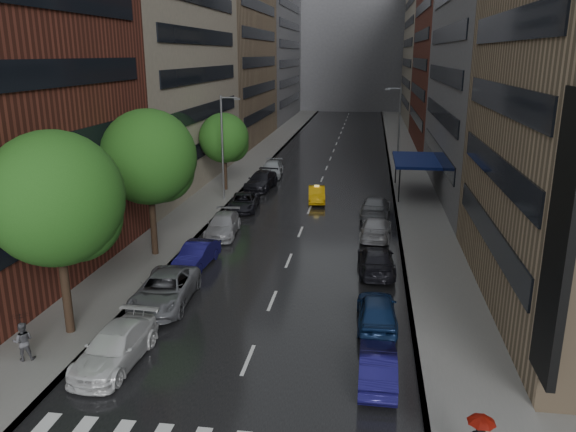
# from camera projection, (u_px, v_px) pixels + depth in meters

# --- Properties ---
(ground) EXTENTS (220.00, 220.00, 0.00)m
(ground) POSITION_uv_depth(u_px,v_px,m) (224.00, 418.00, 19.95)
(ground) COLOR gray
(ground) RESTS_ON ground
(road) EXTENTS (14.00, 140.00, 0.01)m
(road) POSITION_uv_depth(u_px,v_px,m) (329.00, 162.00, 67.47)
(road) COLOR black
(road) RESTS_ON ground
(sidewalk_left) EXTENTS (4.00, 140.00, 0.15)m
(sidewalk_left) POSITION_uv_depth(u_px,v_px,m) (256.00, 159.00, 68.71)
(sidewalk_left) COLOR gray
(sidewalk_left) RESTS_ON ground
(sidewalk_right) EXTENTS (4.00, 140.00, 0.15)m
(sidewalk_right) POSITION_uv_depth(u_px,v_px,m) (405.00, 163.00, 66.20)
(sidewalk_right) COLOR gray
(sidewalk_right) RESTS_ON ground
(buildings_left) EXTENTS (8.00, 108.00, 38.00)m
(buildings_left) POSITION_uv_depth(u_px,v_px,m) (222.00, 26.00, 73.47)
(buildings_left) COLOR maroon
(buildings_left) RESTS_ON ground
(buildings_right) EXTENTS (8.05, 109.10, 36.00)m
(buildings_right) POSITION_uv_depth(u_px,v_px,m) (460.00, 32.00, 67.58)
(buildings_right) COLOR #937A5B
(buildings_right) RESTS_ON ground
(building_far) EXTENTS (40.00, 14.00, 32.00)m
(building_far) POSITION_uv_depth(u_px,v_px,m) (353.00, 38.00, 127.65)
(building_far) COLOR slate
(building_far) RESTS_ON ground
(tree_near) EXTENTS (5.92, 5.92, 9.44)m
(tree_near) POSITION_uv_depth(u_px,v_px,m) (55.00, 199.00, 24.16)
(tree_near) COLOR #382619
(tree_near) RESTS_ON ground
(tree_mid) EXTENTS (5.87, 5.87, 9.35)m
(tree_mid) POSITION_uv_depth(u_px,v_px,m) (149.00, 157.00, 34.25)
(tree_mid) COLOR #382619
(tree_mid) RESTS_ON ground
(tree_far) EXTENTS (4.60, 4.60, 7.32)m
(tree_far) POSITION_uv_depth(u_px,v_px,m) (224.00, 138.00, 51.70)
(tree_far) COLOR #382619
(tree_far) RESTS_ON ground
(taxi) EXTENTS (1.87, 4.20, 1.34)m
(taxi) POSITION_uv_depth(u_px,v_px,m) (317.00, 194.00, 49.01)
(taxi) COLOR #EEA80C
(taxi) RESTS_ON ground
(parked_cars_left) EXTENTS (3.00, 43.25, 1.60)m
(parked_cars_left) POSITION_uv_depth(u_px,v_px,m) (226.00, 221.00, 40.87)
(parked_cars_left) COLOR silver
(parked_cars_left) RESTS_ON ground
(parked_cars_right) EXTENTS (2.63, 28.73, 1.57)m
(parked_cars_right) POSITION_uv_depth(u_px,v_px,m) (376.00, 250.00, 34.90)
(parked_cars_right) COLOR #14114F
(parked_cars_right) RESTS_ON ground
(ped_black_umbrella) EXTENTS (1.00, 0.98, 2.09)m
(ped_black_umbrella) POSITION_uv_depth(u_px,v_px,m) (22.00, 333.00, 23.18)
(ped_black_umbrella) COLOR #4F4E54
(ped_black_umbrella) RESTS_ON sidewalk_left
(street_lamp_left) EXTENTS (1.74, 0.22, 9.00)m
(street_lamp_left) POSITION_uv_depth(u_px,v_px,m) (223.00, 146.00, 48.18)
(street_lamp_left) COLOR gray
(street_lamp_left) RESTS_ON sidewalk_left
(street_lamp_right) EXTENTS (1.74, 0.22, 9.00)m
(street_lamp_right) POSITION_uv_depth(u_px,v_px,m) (398.00, 127.00, 60.29)
(street_lamp_right) COLOR gray
(street_lamp_right) RESTS_ON sidewalk_right
(awning) EXTENTS (4.00, 8.00, 3.12)m
(awning) POSITION_uv_depth(u_px,v_px,m) (416.00, 160.00, 51.10)
(awning) COLOR navy
(awning) RESTS_ON sidewalk_right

